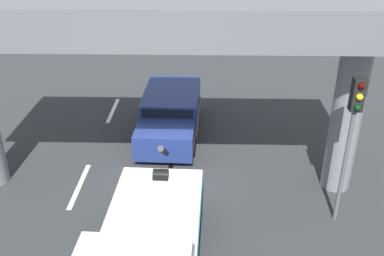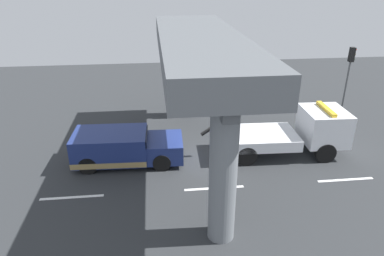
% 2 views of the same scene
% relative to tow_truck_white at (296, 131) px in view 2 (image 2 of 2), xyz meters
% --- Properties ---
extents(ground_plane, '(60.00, 40.00, 0.10)m').
position_rel_tow_truck_white_xyz_m(ground_plane, '(-4.60, 0.03, -1.25)').
color(ground_plane, '#2D3033').
extents(lane_stripe_west, '(2.60, 0.16, 0.01)m').
position_rel_tow_truck_white_xyz_m(lane_stripe_west, '(-10.60, -2.76, -1.20)').
color(lane_stripe_west, silver).
rests_on(lane_stripe_west, ground).
extents(lane_stripe_mid, '(2.60, 0.16, 0.01)m').
position_rel_tow_truck_white_xyz_m(lane_stripe_mid, '(-4.60, -2.76, -1.20)').
color(lane_stripe_mid, silver).
rests_on(lane_stripe_mid, ground).
extents(lane_stripe_east, '(2.60, 0.16, 0.01)m').
position_rel_tow_truck_white_xyz_m(lane_stripe_east, '(1.40, -2.76, -1.20)').
color(lane_stripe_east, silver).
rests_on(lane_stripe_east, ground).
extents(tow_truck_white, '(7.29, 2.61, 2.46)m').
position_rel_tow_truck_white_xyz_m(tow_truck_white, '(0.00, 0.00, 0.00)').
color(tow_truck_white, white).
rests_on(tow_truck_white, ground).
extents(towed_van_green, '(5.27, 2.37, 1.58)m').
position_rel_tow_truck_white_xyz_m(towed_van_green, '(-8.62, 0.03, -0.42)').
color(towed_van_green, navy).
rests_on(towed_van_green, ground).
extents(overpass_structure, '(3.60, 13.43, 6.10)m').
position_rel_tow_truck_white_xyz_m(overpass_structure, '(-4.88, 0.03, 3.91)').
color(overpass_structure, slate).
rests_on(overpass_structure, ground).
extents(traffic_light_near, '(0.39, 0.32, 4.44)m').
position_rel_tow_truck_white_xyz_m(traffic_light_near, '(-3.08, 5.28, 2.03)').
color(traffic_light_near, '#515456').
rests_on(traffic_light_near, ground).
extents(traffic_light_far, '(0.39, 0.32, 4.24)m').
position_rel_tow_truck_white_xyz_m(traffic_light_far, '(5.42, 5.28, 1.89)').
color(traffic_light_far, '#515456').
rests_on(traffic_light_far, ground).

